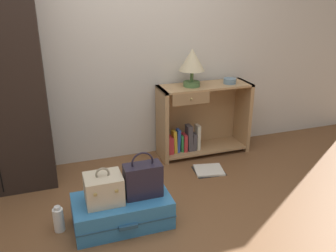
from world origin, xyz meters
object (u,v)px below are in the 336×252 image
object	(u,v)px
bookshelf	(200,120)
bottle	(59,219)
table_lamp	(192,62)
open_book_on_floor	(209,170)
suitcase_large	(122,211)
train_case	(104,189)
bowl	(230,81)
handbag	(143,180)

from	to	relation	value
bookshelf	bottle	world-z (taller)	bookshelf
table_lamp	bottle	bearing A→B (deg)	-147.79
table_lamp	open_book_on_floor	distance (m)	1.11
table_lamp	bottle	xyz separation A→B (m)	(-1.44, -0.91, -0.93)
bookshelf	bottle	xyz separation A→B (m)	(-1.56, -0.93, -0.28)
suitcase_large	table_lamp	bearing A→B (deg)	45.27
bottle	suitcase_large	bearing A→B (deg)	-8.03
suitcase_large	train_case	xyz separation A→B (m)	(-0.13, -0.00, 0.23)
suitcase_large	open_book_on_floor	xyz separation A→B (m)	(1.00, 0.55, -0.11)
table_lamp	bowl	size ratio (longest dim) A/B	2.89
bottle	bookshelf	bearing A→B (deg)	30.85
suitcase_large	handbag	bearing A→B (deg)	-5.40
train_case	suitcase_large	bearing A→B (deg)	1.61
table_lamp	bowl	world-z (taller)	table_lamp
bookshelf	table_lamp	size ratio (longest dim) A/B	2.57
bookshelf	bowl	size ratio (longest dim) A/B	7.42
suitcase_large	bookshelf	bearing A→B (deg)	42.66
handbag	open_book_on_floor	world-z (taller)	handbag
bowl	open_book_on_floor	size ratio (longest dim) A/B	0.41
open_book_on_floor	train_case	bearing A→B (deg)	-153.86
bottle	open_book_on_floor	distance (m)	1.56
suitcase_large	train_case	distance (m)	0.26
bookshelf	open_book_on_floor	size ratio (longest dim) A/B	3.08
train_case	handbag	xyz separation A→B (m)	(0.30, -0.01, 0.03)
bowl	train_case	xyz separation A→B (m)	(-1.52, -0.95, -0.46)
suitcase_large	bottle	xyz separation A→B (m)	(-0.48, 0.07, -0.02)
bookshelf	handbag	bearing A→B (deg)	-132.01
bookshelf	suitcase_large	size ratio (longest dim) A/B	1.32
open_book_on_floor	table_lamp	bearing A→B (deg)	94.62
bookshelf	bowl	bearing A→B (deg)	-9.49
table_lamp	open_book_on_floor	xyz separation A→B (m)	(0.03, -0.42, -1.02)
bookshelf	table_lamp	bearing A→B (deg)	-168.96
bookshelf	bottle	distance (m)	1.84
bowl	handbag	world-z (taller)	bowl
table_lamp	open_book_on_floor	world-z (taller)	table_lamp
bottle	bowl	bearing A→B (deg)	25.25
bowl	handbag	size ratio (longest dim) A/B	0.36
train_case	handbag	world-z (taller)	handbag
train_case	open_book_on_floor	world-z (taller)	train_case
bowl	handbag	xyz separation A→B (m)	(-1.22, -0.96, -0.44)
bowl	suitcase_large	size ratio (longest dim) A/B	0.18
table_lamp	open_book_on_floor	size ratio (longest dim) A/B	1.20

